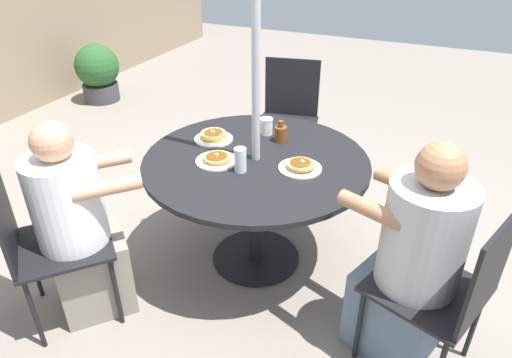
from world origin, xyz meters
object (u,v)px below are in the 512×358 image
(patio_table, at_px, (256,175))
(patio_chair_east, at_px, (289,113))
(patio_chair_south, at_px, (40,237))
(drinking_glass_a, at_px, (240,160))
(pancake_plate_b, at_px, (217,159))
(diner_south, at_px, (80,231))
(patio_chair_north, at_px, (450,286))
(pancake_plate_c, at_px, (214,137))
(pancake_plate_a, at_px, (300,166))
(syrup_bottle, at_px, (281,133))
(coffee_cup, at_px, (266,126))
(potted_shrub, at_px, (98,72))
(diner_north, at_px, (411,267))

(patio_table, height_order, patio_chair_east, patio_chair_east)
(patio_chair_south, height_order, drinking_glass_a, patio_chair_south)
(pancake_plate_b, xyz_separation_m, drinking_glass_a, (-0.04, -0.16, 0.05))
(patio_chair_east, height_order, diner_south, diner_south)
(patio_chair_south, relative_size, pancake_plate_b, 3.96)
(patio_chair_north, bearing_deg, pancake_plate_c, 90.16)
(patio_chair_east, relative_size, pancake_plate_a, 3.96)
(syrup_bottle, bearing_deg, pancake_plate_a, -141.29)
(patio_table, height_order, patio_chair_south, patio_chair_south)
(pancake_plate_a, height_order, coffee_cup, coffee_cup)
(patio_chair_east, relative_size, syrup_bottle, 7.07)
(pancake_plate_a, relative_size, potted_shrub, 0.36)
(diner_south, distance_m, syrup_bottle, 1.24)
(patio_table, height_order, diner_north, diner_north)
(diner_north, relative_size, drinking_glass_a, 8.65)
(diner_north, bearing_deg, diner_south, 124.02)
(patio_table, relative_size, patio_chair_east, 1.37)
(patio_chair_south, relative_size, potted_shrub, 1.43)
(diner_south, relative_size, pancake_plate_a, 4.75)
(patio_table, bearing_deg, syrup_bottle, -8.75)
(diner_north, relative_size, pancake_plate_c, 4.93)
(patio_table, xyz_separation_m, patio_chair_north, (-0.40, -1.09, -0.08))
(patio_chair_east, height_order, pancake_plate_a, patio_chair_east)
(coffee_cup, distance_m, drinking_glass_a, 0.49)
(pancake_plate_a, bearing_deg, coffee_cup, 45.30)
(patio_chair_south, distance_m, drinking_glass_a, 1.06)
(patio_chair_east, xyz_separation_m, pancake_plate_c, (-1.02, 0.11, 0.21))
(patio_chair_east, height_order, pancake_plate_c, patio_chair_east)
(patio_chair_south, bearing_deg, patio_table, 90.00)
(patio_chair_east, relative_size, drinking_glass_a, 6.94)
(diner_south, relative_size, pancake_plate_b, 4.75)
(diner_north, height_order, pancake_plate_c, diner_north)
(diner_south, bearing_deg, pancake_plate_a, 79.85)
(pancake_plate_a, distance_m, drinking_glass_a, 0.32)
(patio_table, distance_m, diner_north, 0.98)
(patio_table, xyz_separation_m, diner_north, (-0.33, -0.92, -0.09))
(patio_table, xyz_separation_m, coffee_cup, (0.33, 0.08, 0.16))
(patio_chair_south, distance_m, potted_shrub, 3.36)
(diner_north, distance_m, coffee_cup, 1.22)
(diner_north, relative_size, patio_chair_east, 1.25)
(pancake_plate_c, bearing_deg, pancake_plate_a, -102.20)
(coffee_cup, bearing_deg, patio_chair_south, 149.54)
(patio_table, relative_size, diner_south, 1.14)
(drinking_glass_a, bearing_deg, syrup_bottle, -7.81)
(pancake_plate_a, height_order, potted_shrub, pancake_plate_a)
(patio_chair_north, height_order, drinking_glass_a, patio_chair_north)
(patio_chair_north, xyz_separation_m, potted_shrub, (2.22, 3.88, -0.19))
(patio_chair_north, distance_m, diner_north, 0.18)
(drinking_glass_a, xyz_separation_m, potted_shrub, (1.98, 2.77, -0.44))
(patio_chair_east, distance_m, diner_south, 1.91)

